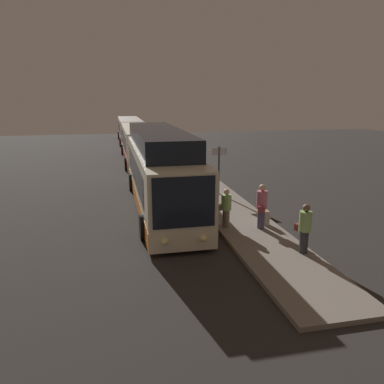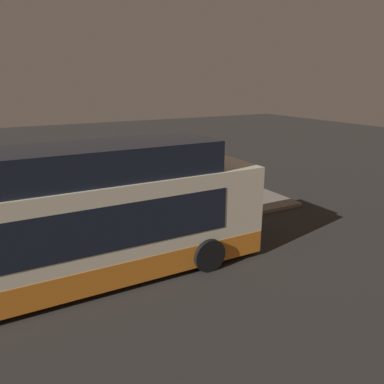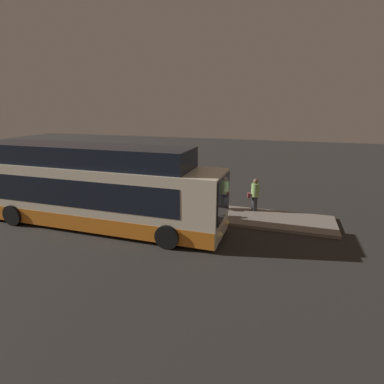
{
  "view_description": "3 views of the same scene",
  "coord_description": "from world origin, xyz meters",
  "px_view_note": "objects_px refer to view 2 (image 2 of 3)",
  "views": [
    {
      "loc": [
        16.91,
        -2.45,
        5.34
      ],
      "look_at": [
        3.7,
        0.4,
        1.88
      ],
      "focal_mm": 35.0,
      "sensor_mm": 36.0,
      "label": 1
    },
    {
      "loc": [
        -1.99,
        -9.9,
        5.41
      ],
      "look_at": [
        3.7,
        0.4,
        1.88
      ],
      "focal_mm": 35.0,
      "sensor_mm": 36.0,
      "label": 2
    },
    {
      "loc": [
        7.54,
        -11.45,
        5.47
      ],
      "look_at": [
        3.7,
        0.4,
        1.88
      ],
      "focal_mm": 28.0,
      "sensor_mm": 36.0,
      "label": 3
    }
  ],
  "objects_px": {
    "bus_lead": "(45,230)",
    "passenger_boarding": "(201,183)",
    "passenger_waiting": "(154,207)",
    "passenger_with_bags": "(151,193)",
    "suitcase": "(138,208)"
  },
  "relations": [
    {
      "from": "passenger_waiting",
      "to": "passenger_with_bags",
      "type": "xyz_separation_m",
      "value": [
        0.47,
        1.35,
        0.13
      ]
    },
    {
      "from": "bus_lead",
      "to": "passenger_boarding",
      "type": "relative_size",
      "value": 7.13
    },
    {
      "from": "passenger_boarding",
      "to": "bus_lead",
      "type": "bearing_deg",
      "value": 107.15
    },
    {
      "from": "passenger_boarding",
      "to": "passenger_waiting",
      "type": "xyz_separation_m",
      "value": [
        -3.07,
        -1.82,
        -0.07
      ]
    },
    {
      "from": "bus_lead",
      "to": "passenger_boarding",
      "type": "xyz_separation_m",
      "value": [
        7.03,
        3.99,
        -0.63
      ]
    },
    {
      "from": "passenger_boarding",
      "to": "passenger_with_bags",
      "type": "distance_m",
      "value": 2.64
    },
    {
      "from": "bus_lead",
      "to": "passenger_boarding",
      "type": "bearing_deg",
      "value": 29.57
    },
    {
      "from": "bus_lead",
      "to": "passenger_waiting",
      "type": "xyz_separation_m",
      "value": [
        3.96,
        2.17,
        -0.71
      ]
    },
    {
      "from": "suitcase",
      "to": "bus_lead",
      "type": "bearing_deg",
      "value": -135.98
    },
    {
      "from": "passenger_waiting",
      "to": "passenger_with_bags",
      "type": "height_order",
      "value": "passenger_with_bags"
    },
    {
      "from": "passenger_boarding",
      "to": "suitcase",
      "type": "relative_size",
      "value": 2.03
    },
    {
      "from": "bus_lead",
      "to": "suitcase",
      "type": "distance_m",
      "value": 5.69
    },
    {
      "from": "passenger_boarding",
      "to": "passenger_waiting",
      "type": "relative_size",
      "value": 1.08
    },
    {
      "from": "bus_lead",
      "to": "suitcase",
      "type": "relative_size",
      "value": 14.5
    },
    {
      "from": "passenger_waiting",
      "to": "passenger_boarding",
      "type": "bearing_deg",
      "value": -104.57
    }
  ]
}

